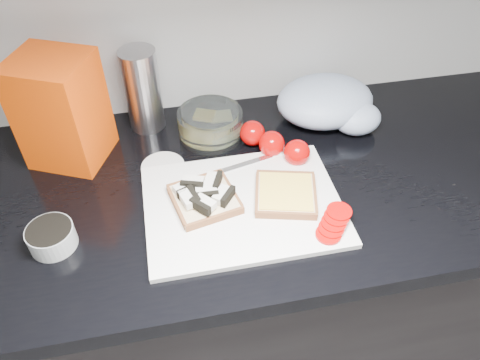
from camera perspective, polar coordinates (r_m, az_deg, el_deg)
name	(u,v)px	position (r m, az deg, el deg)	size (l,w,h in m)	color
base_cabinet	(213,300)	(1.39, -3.33, -14.39)	(3.50, 0.60, 0.86)	black
countertop	(205,190)	(1.04, -4.34, -1.20)	(3.50, 0.64, 0.04)	black
cutting_board	(243,205)	(0.96, 0.35, -3.09)	(0.40, 0.30, 0.01)	white
bread_left	(204,197)	(0.96, -4.44, -2.08)	(0.15, 0.15, 0.04)	beige
bread_right	(286,194)	(0.97, 5.59, -1.73)	(0.16, 0.16, 0.02)	beige
tomato_slices	(334,223)	(0.93, 11.36, -5.14)	(0.10, 0.11, 0.02)	#B70504
knife	(268,156)	(1.06, 3.44, 2.92)	(0.18, 0.06, 0.01)	silver
seed_tub	(51,236)	(0.95, -22.02, -6.37)	(0.09, 0.09, 0.05)	#AAAFAF
tub_lid	(163,166)	(1.07, -9.37, 1.65)	(0.10, 0.10, 0.01)	silver
glass_bowl	(210,124)	(1.13, -3.63, 6.81)	(0.16, 0.16, 0.06)	silver
bread_bag	(61,111)	(1.09, -20.94, 7.92)	(0.16, 0.14, 0.25)	#F13804
steel_canister	(143,90)	(1.14, -11.79, 10.66)	(0.08, 0.08, 0.20)	#A5A5A9
grocery_bag	(329,103)	(1.18, 10.86, 9.17)	(0.25, 0.22, 0.11)	#B0C0D9
whole_tomatoes	(273,143)	(1.08, 4.09, 4.51)	(0.14, 0.15, 0.06)	#B70504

